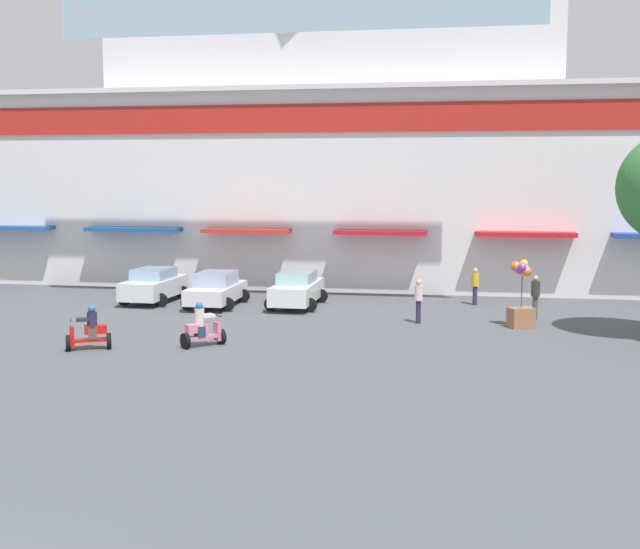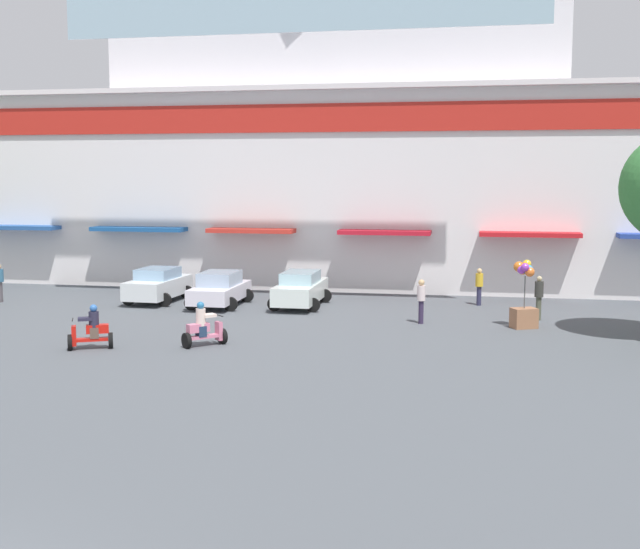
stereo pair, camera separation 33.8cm
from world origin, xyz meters
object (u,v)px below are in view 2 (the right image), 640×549
Objects in this scene: scooter_rider_4 at (204,328)px; balloon_vendor_cart at (524,297)px; parked_car_1 at (220,289)px; pedestrian_0 at (421,298)px; pedestrian_3 at (479,284)px; pedestrian_4 at (539,295)px; scooter_rider_7 at (91,331)px; parked_car_2 at (300,289)px; parked_car_0 at (158,285)px.

scooter_rider_4 is 11.89m from balloon_vendor_cart.
parked_car_1 is 2.35× the size of pedestrian_0.
pedestrian_4 reaches higher than pedestrian_3.
pedestrian_4 is (2.30, -3.28, 0.07)m from pedestrian_3.
parked_car_1 is at bearing 176.05° from pedestrian_4.
scooter_rider_7 is 0.88× the size of pedestrian_0.
pedestrian_3 is (7.55, 1.85, 0.16)m from parked_car_2.
parked_car_0 is at bearing 174.67° from pedestrian_4.
pedestrian_0 is 1.05× the size of pedestrian_3.
scooter_rider_4 is 8.79m from pedestrian_0.
parked_car_0 is 2.34× the size of pedestrian_0.
parked_car_2 is at bearing 171.76° from pedestrian_4.
parked_car_1 is at bearing 167.73° from balloon_vendor_cart.
parked_car_0 is at bearing -172.91° from pedestrian_3.
parked_car_2 is 2.82× the size of scooter_rider_7.
parked_car_1 is 1.58× the size of balloon_vendor_cart.
scooter_rider_7 is 17.01m from pedestrian_3.
balloon_vendor_cart is (-0.65, -1.83, 0.16)m from pedestrian_4.
balloon_vendor_cart is at bearing -19.52° from parked_car_2.
parked_car_0 is 10.05m from scooter_rider_7.
pedestrian_4 is (14.69, 8.38, 0.39)m from scooter_rider_7.
pedestrian_4 is 1.95m from balloon_vendor_cart.
parked_car_1 is at bearing 104.29° from scooter_rider_4.
pedestrian_0 reaches higher than parked_car_0.
parked_car_2 is 9.96m from pedestrian_4.
scooter_rider_7 is at bearing -161.65° from scooter_rider_4.
parked_car_0 is at bearing 168.81° from parked_car_1.
scooter_rider_7 is at bearing -80.28° from parked_car_0.
pedestrian_4 reaches higher than parked_car_2.
balloon_vendor_cart is at bearing -109.61° from pedestrian_4.
parked_car_0 reaches higher than parked_car_1.
pedestrian_0 is 4.75m from pedestrian_4.
parked_car_2 is at bearing -0.89° from parked_car_0.
scooter_rider_7 is (1.70, -9.91, -0.17)m from parked_car_0.
parked_car_2 is at bearing 8.33° from parked_car_1.
balloon_vendor_cart reaches higher than parked_car_2.
parked_car_2 is (3.46, 0.51, 0.03)m from parked_car_1.
scooter_rider_7 is 16.91m from pedestrian_4.
pedestrian_4 reaches higher than scooter_rider_4.
pedestrian_0 is (10.23, 6.73, 0.39)m from scooter_rider_7.
parked_car_2 is 2.62× the size of pedestrian_3.
parked_car_0 is 2.45× the size of pedestrian_3.
pedestrian_0 is (5.39, -3.08, 0.22)m from parked_car_2.
pedestrian_0 reaches higher than parked_car_1.
scooter_rider_4 is at bearing -140.50° from pedestrian_0.
scooter_rider_4 is 0.93× the size of pedestrian_3.
pedestrian_4 reaches higher than pedestrian_0.
scooter_rider_7 is at bearing -136.72° from pedestrian_3.
pedestrian_3 is 0.93× the size of pedestrian_4.
scooter_rider_7 is at bearing -150.29° from pedestrian_4.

